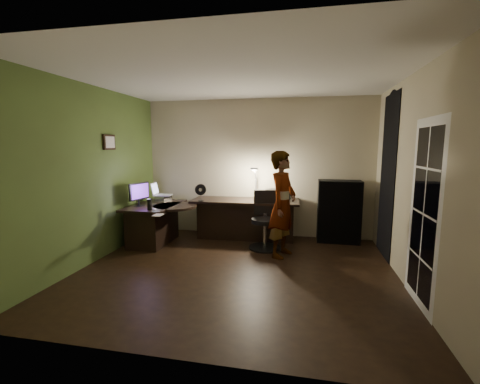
% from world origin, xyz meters
% --- Properties ---
extents(floor, '(4.50, 4.00, 0.01)m').
position_xyz_m(floor, '(0.00, 0.00, -0.01)').
color(floor, black).
rests_on(floor, ground).
extents(ceiling, '(4.50, 4.00, 0.01)m').
position_xyz_m(ceiling, '(0.00, 0.00, 2.71)').
color(ceiling, silver).
rests_on(ceiling, floor).
extents(wall_back, '(4.50, 0.01, 2.70)m').
position_xyz_m(wall_back, '(0.00, 2.00, 1.35)').
color(wall_back, tan).
rests_on(wall_back, floor).
extents(wall_front, '(4.50, 0.01, 2.70)m').
position_xyz_m(wall_front, '(0.00, -2.00, 1.35)').
color(wall_front, tan).
rests_on(wall_front, floor).
extents(wall_left, '(0.01, 4.00, 2.70)m').
position_xyz_m(wall_left, '(-2.25, 0.00, 1.35)').
color(wall_left, tan).
rests_on(wall_left, floor).
extents(wall_right, '(0.01, 4.00, 2.70)m').
position_xyz_m(wall_right, '(2.25, 0.00, 1.35)').
color(wall_right, tan).
rests_on(wall_right, floor).
extents(green_wall_overlay, '(0.00, 4.00, 2.70)m').
position_xyz_m(green_wall_overlay, '(-2.24, 0.00, 1.35)').
color(green_wall_overlay, '#48612A').
rests_on(green_wall_overlay, floor).
extents(arched_doorway, '(0.01, 0.90, 2.60)m').
position_xyz_m(arched_doorway, '(2.24, 1.15, 1.30)').
color(arched_doorway, black).
rests_on(arched_doorway, floor).
extents(french_door, '(0.02, 0.92, 2.10)m').
position_xyz_m(french_door, '(2.24, -0.55, 1.05)').
color(french_door, white).
rests_on(french_door, floor).
extents(framed_picture, '(0.04, 0.30, 0.25)m').
position_xyz_m(framed_picture, '(-2.22, 0.45, 1.85)').
color(framed_picture, black).
rests_on(framed_picture, wall_left).
extents(desk_left, '(0.78, 1.26, 0.73)m').
position_xyz_m(desk_left, '(-1.73, 1.01, 0.36)').
color(desk_left, black).
rests_on(desk_left, floor).
extents(desk_right, '(2.06, 0.78, 0.77)m').
position_xyz_m(desk_right, '(-0.16, 1.63, 0.38)').
color(desk_right, black).
rests_on(desk_right, floor).
extents(cabinet, '(0.77, 0.39, 1.16)m').
position_xyz_m(cabinet, '(1.58, 1.78, 0.58)').
color(cabinet, black).
rests_on(cabinet, floor).
extents(laptop_stand, '(0.32, 0.30, 0.11)m').
position_xyz_m(laptop_stand, '(-1.77, 1.44, 0.77)').
color(laptop_stand, silver).
rests_on(laptop_stand, desk_left).
extents(laptop, '(0.40, 0.38, 0.25)m').
position_xyz_m(laptop, '(-1.77, 1.44, 0.95)').
color(laptop, silver).
rests_on(laptop, laptop_stand).
extents(monitor, '(0.20, 0.48, 0.31)m').
position_xyz_m(monitor, '(-1.96, 0.84, 0.87)').
color(monitor, black).
rests_on(monitor, desk_left).
extents(mouse, '(0.06, 0.08, 0.03)m').
position_xyz_m(mouse, '(-1.53, 0.60, 0.73)').
color(mouse, silver).
rests_on(mouse, desk_left).
extents(phone, '(0.07, 0.13, 0.01)m').
position_xyz_m(phone, '(-1.43, 1.29, 0.72)').
color(phone, black).
rests_on(phone, desk_left).
extents(pen, '(0.02, 0.13, 0.01)m').
position_xyz_m(pen, '(-1.53, 0.79, 0.72)').
color(pen, black).
rests_on(pen, desk_left).
extents(speaker, '(0.08, 0.08, 0.19)m').
position_xyz_m(speaker, '(-1.59, 0.54, 0.81)').
color(speaker, black).
rests_on(speaker, desk_left).
extents(notepad, '(0.14, 0.19, 0.01)m').
position_xyz_m(notepad, '(-1.29, 0.23, 0.72)').
color(notepad, silver).
rests_on(notepad, desk_left).
extents(desk_fan, '(0.22, 0.14, 0.32)m').
position_xyz_m(desk_fan, '(-0.94, 1.30, 0.93)').
color(desk_fan, black).
rests_on(desk_fan, desk_right).
extents(headphones, '(0.21, 0.12, 0.09)m').
position_xyz_m(headphones, '(0.30, 1.60, 0.82)').
color(headphones, navy).
rests_on(headphones, desk_right).
extents(printer, '(0.53, 0.45, 0.20)m').
position_xyz_m(printer, '(0.42, 1.71, 0.87)').
color(printer, black).
rests_on(printer, desk_right).
extents(desk_lamp, '(0.17, 0.30, 0.65)m').
position_xyz_m(desk_lamp, '(0.01, 1.83, 1.10)').
color(desk_lamp, black).
rests_on(desk_lamp, desk_right).
extents(office_chair, '(0.62, 0.62, 1.01)m').
position_xyz_m(office_chair, '(0.29, 1.10, 0.50)').
color(office_chair, black).
rests_on(office_chair, floor).
extents(person, '(0.58, 0.71, 1.72)m').
position_xyz_m(person, '(0.60, 0.80, 0.86)').
color(person, '#D8A88C').
rests_on(person, floor).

